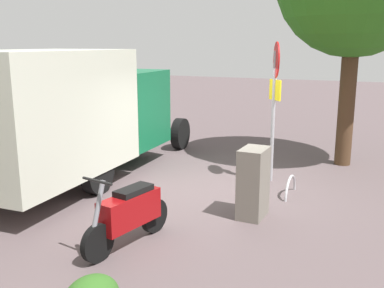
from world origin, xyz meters
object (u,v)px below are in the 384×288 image
Objects in this scene: utility_cabinet at (253,183)px; bike_rack_hoop at (290,195)px; box_truck_near at (72,110)px; motorcycle at (129,213)px; stop_sign at (275,90)px.

utility_cabinet is 1.59m from bike_rack_hoop.
box_truck_near is 3.82m from motorcycle.
box_truck_near is 2.34× the size of stop_sign.
motorcycle is 0.59× the size of stop_sign.
bike_rack_hoop is at bearing 36.75° from stop_sign.
bike_rack_hoop is (-1.03, 4.60, -1.60)m from box_truck_near.
stop_sign is at bearing 174.98° from motorcycle.
bike_rack_hoop is at bearing -80.36° from box_truck_near.
motorcycle is 2.12× the size of bike_rack_hoop.
box_truck_near is 5.72× the size of utility_cabinet.
stop_sign reaches higher than box_truck_near.
utility_cabinet is at bearing 154.28° from motorcycle.
box_truck_near is 4.36m from utility_cabinet.
utility_cabinet is (0.39, 4.24, -0.98)m from box_truck_near.
bike_rack_hoop is at bearing 162.46° from motorcycle.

